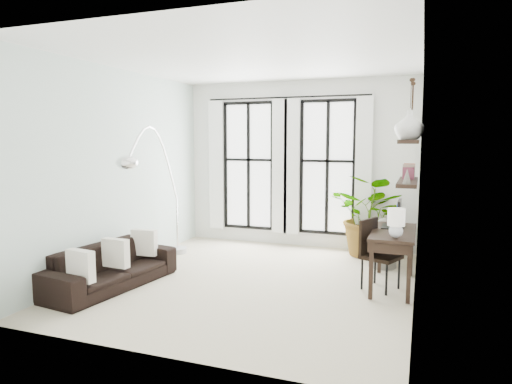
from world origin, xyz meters
The scene contains 16 objects.
floor centered at (0.00, 0.00, 0.00)m, with size 5.00×5.00×0.00m, color beige.
ceiling centered at (0.00, 0.00, 3.20)m, with size 5.00×5.00×0.00m, color white.
wall_left centered at (-2.25, 0.00, 1.60)m, with size 5.00×5.00×0.00m, color silver.
wall_right centered at (2.25, 0.00, 1.60)m, with size 5.00×5.00×0.00m, color white.
wall_back centered at (0.00, 2.50, 1.60)m, with size 4.50×4.50×0.00m, color white.
windows centered at (-0.20, 2.43, 1.56)m, with size 3.26×0.13×2.65m.
wall_shelves centered at (2.11, 0.47, 1.73)m, with size 0.25×1.30×0.60m.
sofa centered at (-1.80, -0.92, 0.29)m, with size 2.01×0.79×0.59m, color black.
throw_pillows centered at (-1.70, -0.92, 0.50)m, with size 0.40×1.52×0.40m.
plant centered at (1.48, 2.10, 0.73)m, with size 1.32×1.14×1.47m, color #2D7228.
desk centered at (1.94, 0.39, 0.75)m, with size 0.58×1.37×1.20m.
desk_chair centered at (1.72, 0.32, 0.55)m, with size 0.60×0.60×0.97m.
arc_lamp centered at (-1.70, 0.12, 1.79)m, with size 0.72×2.32×2.29m.
buddha centered at (1.73, 1.46, 0.34)m, with size 0.45×0.45×0.81m.
vase_a centered at (2.11, 0.18, 2.27)m, with size 0.37×0.37×0.38m, color white.
vase_b centered at (2.11, 0.58, 2.27)m, with size 0.37×0.37×0.38m, color white.
Camera 1 is at (2.29, -6.11, 2.07)m, focal length 32.00 mm.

